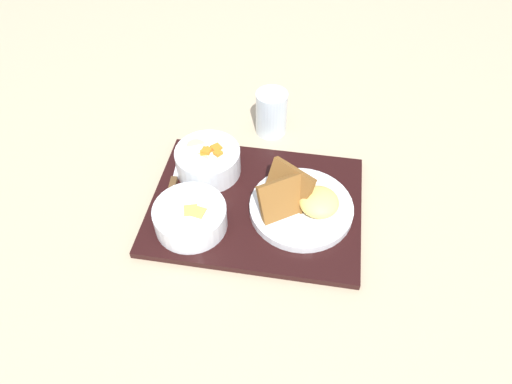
{
  "coord_description": "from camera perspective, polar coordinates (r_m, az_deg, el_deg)",
  "views": [
    {
      "loc": [
        0.13,
        -0.55,
        0.68
      ],
      "look_at": [
        0.0,
        0.0,
        0.04
      ],
      "focal_mm": 32.0,
      "sensor_mm": 36.0,
      "label": 1
    }
  ],
  "objects": [
    {
      "name": "bowl_salad",
      "position": [
        0.92,
        -6.02,
        4.04
      ],
      "size": [
        0.13,
        0.13,
        0.06
      ],
      "color": "silver",
      "rests_on": "serving_tray"
    },
    {
      "name": "plate_main",
      "position": [
        0.85,
        5.72,
        -1.48
      ],
      "size": [
        0.19,
        0.19,
        0.09
      ],
      "color": "silver",
      "rests_on": "serving_tray"
    },
    {
      "name": "ground_plane",
      "position": [
        0.89,
        0.0,
        -1.89
      ],
      "size": [
        4.0,
        4.0,
        0.0
      ],
      "primitive_type": "plane",
      "color": "tan"
    },
    {
      "name": "glass_water",
      "position": [
        1.02,
        1.92,
        9.61
      ],
      "size": [
        0.07,
        0.07,
        0.1
      ],
      "color": "silver",
      "rests_on": "ground_plane"
    },
    {
      "name": "serving_tray",
      "position": [
        0.88,
        0.0,
        -1.6
      ],
      "size": [
        0.42,
        0.33,
        0.01
      ],
      "color": "black",
      "rests_on": "ground_plane"
    },
    {
      "name": "spoon",
      "position": [
        0.92,
        -8.77,
        1.34
      ],
      "size": [
        0.04,
        0.16,
        0.01
      ],
      "rotation": [
        0.0,
        0.0,
        1.67
      ],
      "color": "silver",
      "rests_on": "serving_tray"
    },
    {
      "name": "knife",
      "position": [
        0.91,
        -10.3,
        0.93
      ],
      "size": [
        0.04,
        0.17,
        0.01
      ],
      "rotation": [
        0.0,
        0.0,
        1.74
      ],
      "color": "silver",
      "rests_on": "serving_tray"
    },
    {
      "name": "bowl_soup",
      "position": [
        0.83,
        -8.22,
        -2.96
      ],
      "size": [
        0.13,
        0.13,
        0.05
      ],
      "color": "silver",
      "rests_on": "serving_tray"
    }
  ]
}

